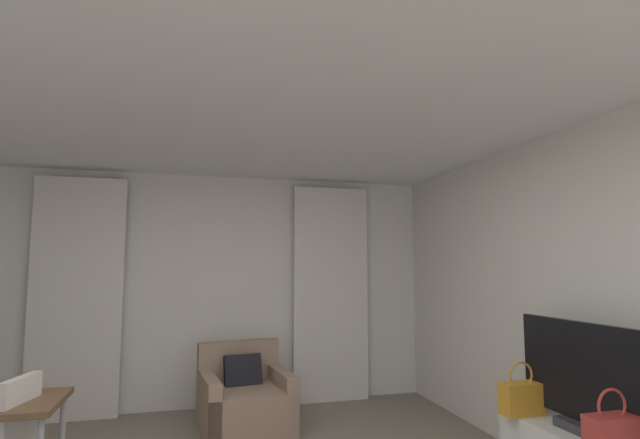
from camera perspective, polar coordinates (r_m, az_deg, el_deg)
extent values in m
cube|color=silver|center=(5.57, -12.92, -8.20)|extent=(5.12, 0.06, 2.60)
cube|color=silver|center=(3.73, 32.65, -8.80)|extent=(0.06, 6.12, 2.60)
cube|color=white|center=(2.75, -10.04, 17.26)|extent=(5.12, 6.12, 0.06)
cube|color=silver|center=(5.57, -27.33, -8.23)|extent=(0.90, 0.06, 2.50)
cube|color=silver|center=(5.66, 1.33, -8.80)|extent=(0.90, 0.06, 2.50)
cube|color=#997A66|center=(4.89, -9.03, -21.69)|extent=(0.91, 0.90, 0.41)
cube|color=#997A66|center=(5.12, -9.82, -16.38)|extent=(0.83, 0.24, 0.39)
cube|color=#997A66|center=(4.96, -4.81, -20.67)|extent=(0.22, 0.82, 0.55)
cube|color=#997A66|center=(4.81, -13.37, -21.03)|extent=(0.22, 0.82, 0.55)
cube|color=black|center=(4.93, -9.30, -17.90)|extent=(0.38, 0.24, 0.37)
cube|color=silver|center=(3.62, -32.55, -18.40)|extent=(0.15, 0.36, 0.34)
cube|color=#333338|center=(3.65, 29.54, -21.07)|extent=(0.20, 0.36, 0.06)
cube|color=black|center=(3.57, 29.27, -15.76)|extent=(0.04, 1.06, 0.63)
cube|color=orange|center=(3.85, 23.21, -19.26)|extent=(0.30, 0.14, 0.22)
torus|color=orange|center=(3.81, 23.11, -16.93)|extent=(0.20, 0.02, 0.20)
cube|color=#B73833|center=(3.30, 31.95, -21.31)|extent=(0.30, 0.14, 0.22)
torus|color=#B73833|center=(3.25, 31.79, -18.61)|extent=(0.20, 0.02, 0.20)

